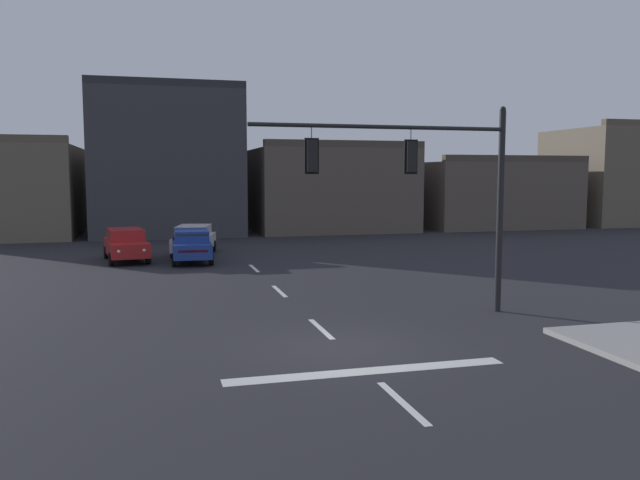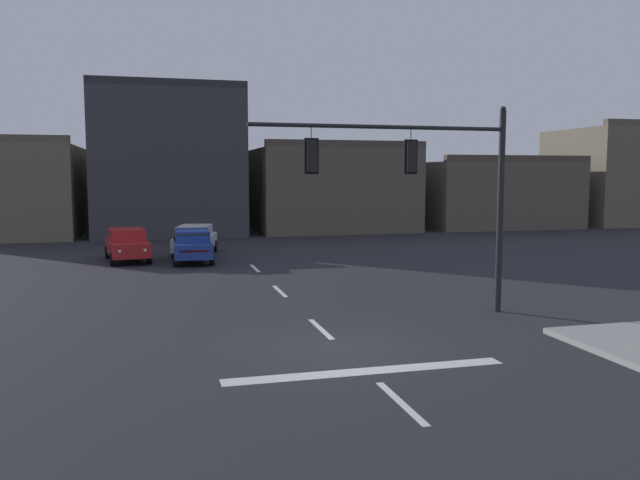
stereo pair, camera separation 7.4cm
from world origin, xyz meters
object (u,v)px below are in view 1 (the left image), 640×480
(car_lot_middle, at_px, (191,245))
(car_lot_farside, at_px, (194,239))
(car_lot_nearside, at_px, (126,244))
(signal_mast_near_side, at_px, (430,176))

(car_lot_middle, bearing_deg, car_lot_farside, 83.62)
(car_lot_farside, bearing_deg, car_lot_nearside, -156.02)
(car_lot_nearside, height_order, car_lot_farside, same)
(signal_mast_near_side, xyz_separation_m, car_lot_farside, (-5.94, 16.88, -3.42))
(car_lot_farside, bearing_deg, signal_mast_near_side, -70.60)
(signal_mast_near_side, distance_m, car_lot_farside, 18.22)
(signal_mast_near_side, relative_size, car_lot_farside, 1.71)
(car_lot_middle, bearing_deg, car_lot_nearside, 159.34)
(signal_mast_near_side, xyz_separation_m, car_lot_nearside, (-9.39, 15.35, -3.42))
(signal_mast_near_side, bearing_deg, car_lot_middle, 113.80)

